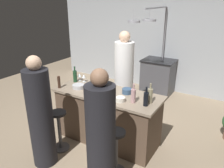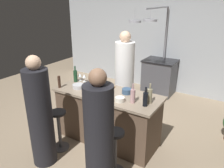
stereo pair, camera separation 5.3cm
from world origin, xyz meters
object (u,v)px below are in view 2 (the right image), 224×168
object	(u,v)px
wine_bottle_white	(150,96)
mixing_bowl_steel	(78,86)
wine_glass_near_left_guest	(84,76)
wine_glass_near_right_guest	(80,75)
cutting_board	(104,87)
mixing_bowl_ceramic	(120,99)
guest_right	(99,141)
wine_bottle_rose	(133,96)
wine_bottle_green	(75,76)
bar_stool_left	(59,128)
pepper_mill	(59,82)
chef	(124,80)
stove_range	(159,77)
wine_bottle_dark	(145,99)
bar_stool_right	(115,150)
guest_left	(40,116)
mixing_bowl_blue	(127,91)

from	to	relation	value
wine_bottle_white	mixing_bowl_steel	xyz separation A→B (m)	(-1.26, -0.10, -0.08)
wine_bottle_white	wine_glass_near_left_guest	bearing A→B (deg)	171.70
wine_glass_near_left_guest	wine_glass_near_right_guest	bearing A→B (deg)	176.50
cutting_board	mixing_bowl_ceramic	bearing A→B (deg)	-33.88
guest_right	wine_bottle_rose	bearing A→B (deg)	91.07
wine_bottle_green	wine_glass_near_left_guest	distance (m)	0.16
cutting_board	mixing_bowl_ceramic	size ratio (longest dim) A/B	2.19
bar_stool_left	wine_glass_near_right_guest	distance (m)	1.06
pepper_mill	wine_bottle_white	xyz separation A→B (m)	(1.55, 0.25, 0.01)
chef	mixing_bowl_steel	xyz separation A→B (m)	(-0.37, -0.96, 0.11)
chef	wine_bottle_white	distance (m)	1.25
wine_glass_near_left_guest	mixing_bowl_ceramic	bearing A→B (deg)	-21.39
chef	wine_bottle_green	bearing A→B (deg)	-130.18
guest_right	wine_bottle_green	xyz separation A→B (m)	(-1.31, 1.13, 0.24)
stove_range	wine_glass_near_right_guest	distance (m)	2.43
wine_bottle_green	mixing_bowl_steel	distance (m)	0.34
wine_bottle_dark	wine_glass_near_left_guest	size ratio (longest dim) A/B	1.96
bar_stool_right	wine_bottle_rose	world-z (taller)	wine_bottle_rose
cutting_board	wine_bottle_green	xyz separation A→B (m)	(-0.62, -0.03, 0.10)
wine_glass_near_left_guest	pepper_mill	bearing A→B (deg)	-111.89
stove_range	bar_stool_right	xyz separation A→B (m)	(0.53, -3.07, -0.07)
chef	cutting_board	bearing A→B (deg)	-90.44
wine_bottle_dark	wine_glass_near_right_guest	world-z (taller)	wine_bottle_dark
pepper_mill	wine_glass_near_right_guest	size ratio (longest dim) A/B	1.44
guest_left	cutting_board	xyz separation A→B (m)	(0.35, 1.13, 0.14)
wine_bottle_dark	wine_bottle_rose	bearing A→B (deg)	179.14
chef	wine_bottle_green	size ratio (longest dim) A/B	6.05
bar_stool_left	pepper_mill	bearing A→B (deg)	127.76
wine_bottle_rose	pepper_mill	bearing A→B (deg)	-174.17
wine_bottle_white	wine_glass_near_right_guest	world-z (taller)	wine_bottle_white
bar_stool_right	mixing_bowl_ceramic	bearing A→B (deg)	112.58
bar_stool_left	mixing_bowl_blue	size ratio (longest dim) A/B	4.42
bar_stool_left	wine_bottle_rose	distance (m)	1.33
bar_stool_right	mixing_bowl_steel	world-z (taller)	mixing_bowl_steel
pepper_mill	bar_stool_right	bearing A→B (deg)	-15.36
wine_bottle_white	wine_glass_near_left_guest	world-z (taller)	wine_bottle_white
chef	guest_left	xyz separation A→B (m)	(-0.35, -1.83, -0.06)
chef	mixing_bowl_steel	size ratio (longest dim) A/B	8.81
cutting_board	wine_bottle_dark	world-z (taller)	wine_bottle_dark
guest_left	wine_bottle_green	world-z (taller)	guest_left
guest_left	wine_glass_near_right_guest	xyz separation A→B (m)	(-0.23, 1.18, 0.23)
guest_right	wine_bottle_green	size ratio (longest dim) A/B	5.64
bar_stool_right	mixing_bowl_ceramic	distance (m)	0.73
stove_range	wine_bottle_green	world-z (taller)	wine_bottle_green
pepper_mill	mixing_bowl_blue	bearing A→B (deg)	19.26
chef	bar_stool_left	distance (m)	1.59
bar_stool_left	guest_left	world-z (taller)	guest_left
guest_right	pepper_mill	world-z (taller)	guest_right
pepper_mill	wine_glass_near_left_guest	size ratio (longest dim) A/B	1.44
stove_range	cutting_board	xyz separation A→B (m)	(-0.16, -2.29, 0.46)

